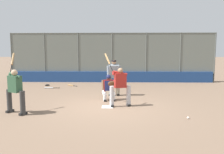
# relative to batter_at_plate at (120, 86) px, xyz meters

# --- Properties ---
(ground_plane) EXTENTS (160.00, 160.00, 0.00)m
(ground_plane) POSITION_rel_batter_at_plate_xyz_m (0.48, 0.13, -0.82)
(ground_plane) COLOR #7A604C
(home_plate_marker) EXTENTS (0.43, 0.43, 0.01)m
(home_plate_marker) POSITION_rel_batter_at_plate_xyz_m (0.48, 0.13, -0.81)
(home_plate_marker) COLOR white
(home_plate_marker) RESTS_ON ground_plane
(backstop_fence) EXTENTS (14.24, 0.08, 3.42)m
(backstop_fence) POSITION_rel_batter_at_plate_xyz_m (0.48, -6.90, 0.98)
(backstop_fence) COLOR #515651
(backstop_fence) RESTS_ON ground_plane
(padding_wall) EXTENTS (13.88, 0.18, 0.74)m
(padding_wall) POSITION_rel_batter_at_plate_xyz_m (0.48, -6.80, -0.45)
(padding_wall) COLOR navy
(padding_wall) RESTS_ON ground_plane
(bleachers_beyond) EXTENTS (9.91, 1.95, 1.16)m
(bleachers_beyond) POSITION_rel_batter_at_plate_xyz_m (0.86, -9.05, -0.43)
(bleachers_beyond) COLOR slate
(bleachers_beyond) RESTS_ON ground_plane
(batter_at_plate) EXTENTS (1.05, 0.55, 2.06)m
(batter_at_plate) POSITION_rel_batter_at_plate_xyz_m (0.00, 0.00, 0.00)
(batter_at_plate) COLOR #B7B7BC
(batter_at_plate) RESTS_ON ground_plane
(catcher_behind_plate) EXTENTS (0.63, 0.74, 1.12)m
(catcher_behind_plate) POSITION_rel_batter_at_plate_xyz_m (0.47, -1.04, -0.23)
(catcher_behind_plate) COLOR silver
(catcher_behind_plate) RESTS_ON ground_plane
(umpire_home) EXTENTS (0.70, 0.48, 1.73)m
(umpire_home) POSITION_rel_batter_at_plate_xyz_m (0.27, -2.08, 0.12)
(umpire_home) COLOR gray
(umpire_home) RESTS_ON ground_plane
(batter_on_deck) EXTENTS (0.83, 0.94, 2.08)m
(batter_on_deck) POSITION_rel_batter_at_plate_xyz_m (3.59, 1.09, 0.01)
(batter_on_deck) COLOR #333333
(batter_on_deck) RESTS_ON ground_plane
(spare_bat_near_backstop) EXTENTS (0.70, 0.56, 0.07)m
(spare_bat_near_backstop) POSITION_rel_batter_at_plate_xyz_m (2.98, -5.04, -0.78)
(spare_bat_near_backstop) COLOR black
(spare_bat_near_backstop) RESTS_ON ground_plane
(spare_bat_by_padding) EXTENTS (0.88, 0.10, 0.07)m
(spare_bat_by_padding) POSITION_rel_batter_at_plate_xyz_m (4.01, -4.06, -0.78)
(spare_bat_by_padding) COLOR black
(spare_bat_by_padding) RESTS_ON ground_plane
(fielding_glove_on_dirt) EXTENTS (0.27, 0.21, 0.10)m
(fielding_glove_on_dirt) POSITION_rel_batter_at_plate_xyz_m (4.49, -5.05, -0.77)
(fielding_glove_on_dirt) COLOR black
(fielding_glove_on_dirt) RESTS_ON ground_plane
(baseball_loose) EXTENTS (0.07, 0.07, 0.07)m
(baseball_loose) POSITION_rel_batter_at_plate_xyz_m (-2.14, 1.57, -0.78)
(baseball_loose) COLOR white
(baseball_loose) RESTS_ON ground_plane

